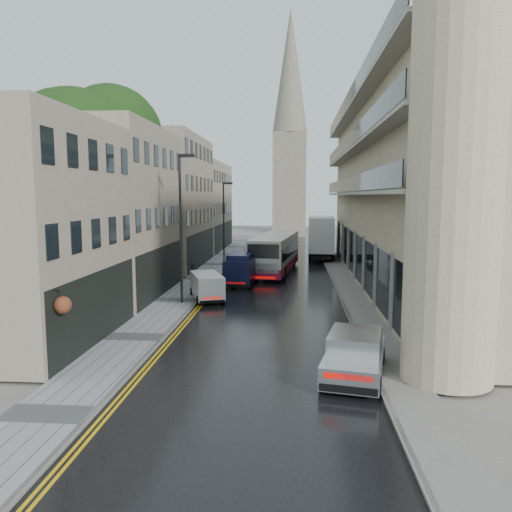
# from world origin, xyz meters

# --- Properties ---
(ground) EXTENTS (200.00, 200.00, 0.00)m
(ground) POSITION_xyz_m (0.00, 0.00, 0.00)
(ground) COLOR slate
(ground) RESTS_ON ground
(road) EXTENTS (9.00, 85.00, 0.02)m
(road) POSITION_xyz_m (0.00, 27.50, 0.01)
(road) COLOR black
(road) RESTS_ON ground
(left_sidewalk) EXTENTS (2.70, 85.00, 0.12)m
(left_sidewalk) POSITION_xyz_m (-5.85, 27.50, 0.06)
(left_sidewalk) COLOR gray
(left_sidewalk) RESTS_ON ground
(right_sidewalk) EXTENTS (1.80, 85.00, 0.12)m
(right_sidewalk) POSITION_xyz_m (5.40, 27.50, 0.06)
(right_sidewalk) COLOR slate
(right_sidewalk) RESTS_ON ground
(old_shop_row) EXTENTS (4.50, 56.00, 12.00)m
(old_shop_row) POSITION_xyz_m (-9.45, 30.00, 6.00)
(old_shop_row) COLOR gray
(old_shop_row) RESTS_ON ground
(modern_block) EXTENTS (8.00, 40.00, 14.00)m
(modern_block) POSITION_xyz_m (10.30, 26.00, 7.00)
(modern_block) COLOR #C2B490
(modern_block) RESTS_ON ground
(church_spire) EXTENTS (6.40, 6.40, 40.00)m
(church_spire) POSITION_xyz_m (0.50, 82.00, 20.00)
(church_spire) COLOR gray
(church_spire) RESTS_ON ground
(tree_near) EXTENTS (10.56, 10.56, 13.89)m
(tree_near) POSITION_xyz_m (-12.50, 20.00, 6.95)
(tree_near) COLOR black
(tree_near) RESTS_ON ground
(tree_far) EXTENTS (9.24, 9.24, 12.46)m
(tree_far) POSITION_xyz_m (-12.20, 33.00, 6.23)
(tree_far) COLOR black
(tree_far) RESTS_ON ground
(cream_bus) EXTENTS (4.08, 12.15, 3.25)m
(cream_bus) POSITION_xyz_m (-1.75, 28.74, 1.64)
(cream_bus) COLOR beige
(cream_bus) RESTS_ON road
(white_lorry) EXTENTS (2.95, 8.63, 4.47)m
(white_lorry) POSITION_xyz_m (3.09, 39.55, 2.26)
(white_lorry) COLOR white
(white_lorry) RESTS_ON road
(silver_hatchback) EXTENTS (2.89, 4.88, 1.71)m
(silver_hatchback) POSITION_xyz_m (2.55, 5.33, 0.88)
(silver_hatchback) COLOR #B5B4B9
(silver_hatchback) RESTS_ON road
(white_van) EXTENTS (2.84, 4.16, 1.73)m
(white_van) POSITION_xyz_m (-4.30, 18.37, 0.89)
(white_van) COLOR white
(white_van) RESTS_ON road
(navy_van) EXTENTS (2.25, 4.97, 2.48)m
(navy_van) POSITION_xyz_m (-3.42, 24.02, 1.26)
(navy_van) COLOR black
(navy_van) RESTS_ON road
(pedestrian) EXTENTS (0.74, 0.62, 1.73)m
(pedestrian) POSITION_xyz_m (-5.79, 24.01, 0.98)
(pedestrian) COLOR black
(pedestrian) RESTS_ON left_sidewalk
(lamp_post_near) EXTENTS (1.03, 0.42, 8.96)m
(lamp_post_near) POSITION_xyz_m (-5.36, 18.45, 4.60)
(lamp_post_near) COLOR black
(lamp_post_near) RESTS_ON left_sidewalk
(lamp_post_far) EXTENTS (0.87, 0.23, 7.70)m
(lamp_post_far) POSITION_xyz_m (-4.86, 33.42, 3.97)
(lamp_post_far) COLOR black
(lamp_post_far) RESTS_ON left_sidewalk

